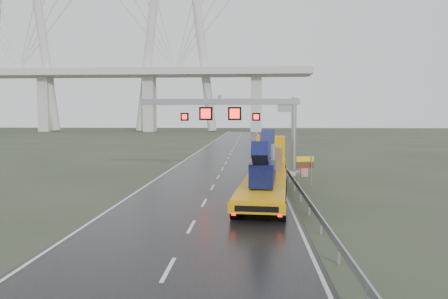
# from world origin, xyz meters

# --- Properties ---
(ground) EXTENTS (400.00, 400.00, 0.00)m
(ground) POSITION_xyz_m (0.00, 0.00, 0.00)
(ground) COLOR #313928
(ground) RESTS_ON ground
(road) EXTENTS (11.00, 200.00, 0.02)m
(road) POSITION_xyz_m (0.00, 40.00, 0.01)
(road) COLOR black
(road) RESTS_ON ground
(guardrail) EXTENTS (0.20, 140.00, 1.40)m
(guardrail) POSITION_xyz_m (6.10, 30.00, 0.70)
(guardrail) COLOR gray
(guardrail) RESTS_ON ground
(sign_gantry) EXTENTS (14.90, 1.20, 7.42)m
(sign_gantry) POSITION_xyz_m (2.10, 17.99, 5.61)
(sign_gantry) COLOR silver
(sign_gantry) RESTS_ON ground
(heavy_haul_truck) EXTENTS (4.32, 19.11, 4.45)m
(heavy_haul_truck) POSITION_xyz_m (4.13, 9.54, 1.72)
(heavy_haul_truck) COLOR #D0930B
(heavy_haul_truck) RESTS_ON ground
(exit_sign_pair) EXTENTS (1.38, 0.35, 2.40)m
(exit_sign_pair) POSITION_xyz_m (7.10, 11.02, 1.68)
(exit_sign_pair) COLOR #9899A0
(exit_sign_pair) RESTS_ON ground
(striped_barrier) EXTENTS (0.63, 0.40, 1.00)m
(striped_barrier) POSITION_xyz_m (7.81, 16.78, 0.50)
(striped_barrier) COLOR red
(striped_barrier) RESTS_ON ground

